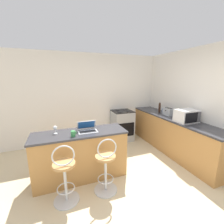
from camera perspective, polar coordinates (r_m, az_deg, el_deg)
ground_plane at (r=2.95m, az=5.56°, el=-27.59°), size 20.00×20.00×0.00m
wall_back at (r=4.56m, az=-7.26°, el=5.10°), size 12.00×0.06×2.60m
wall_right at (r=3.72m, az=36.02°, el=0.91°), size 0.06×12.00×2.60m
breakfast_bar at (r=3.06m, az=-11.75°, el=-15.64°), size 1.73×0.59×0.93m
counter_right at (r=4.28m, az=21.69°, el=-7.81°), size 0.60×2.89×0.93m
bar_stool_near at (r=2.58m, az=-17.52°, el=-22.07°), size 0.40×0.40×1.00m
bar_stool_far at (r=2.66m, az=-2.38°, el=-20.14°), size 0.40×0.40×1.00m
laptop at (r=2.88m, az=-9.42°, el=-6.24°), size 0.36×0.27×0.19m
microwave at (r=3.80m, az=26.61°, el=-1.32°), size 0.49×0.34×0.28m
toaster at (r=4.29m, az=20.64°, el=0.13°), size 0.18×0.27×0.20m
stove_range at (r=4.69m, az=3.90°, el=-5.10°), size 0.60×0.58×0.94m
mug_blue at (r=4.71m, az=19.09°, el=0.73°), size 0.10×0.08×0.09m
pepper_mill at (r=4.55m, az=17.66°, el=1.60°), size 0.06×0.06×0.29m
mug_green at (r=2.68m, az=-14.54°, el=-7.98°), size 0.09×0.08×0.10m
wine_glass_short at (r=2.89m, az=-20.84°, el=-5.74°), size 0.07×0.07×0.15m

